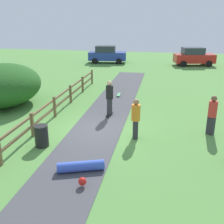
# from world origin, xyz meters

# --- Properties ---
(ground_plane) EXTENTS (60.00, 60.00, 0.00)m
(ground_plane) POSITION_xyz_m (0.00, 0.00, 0.00)
(ground_plane) COLOR #568E42
(asphalt_path) EXTENTS (2.40, 28.00, 0.02)m
(asphalt_path) POSITION_xyz_m (0.00, 0.00, 0.01)
(asphalt_path) COLOR #47474C
(asphalt_path) RESTS_ON ground_plane
(wooden_fence) EXTENTS (0.12, 18.12, 1.10)m
(wooden_fence) POSITION_xyz_m (-2.60, 0.00, 0.67)
(wooden_fence) COLOR brown
(wooden_fence) RESTS_ON ground_plane
(bush_large) EXTENTS (4.27, 5.13, 2.47)m
(bush_large) POSITION_xyz_m (-6.34, 2.63, 1.23)
(bush_large) COLOR #23561E
(bush_large) RESTS_ON ground_plane
(trash_bin) EXTENTS (0.56, 0.56, 0.90)m
(trash_bin) POSITION_xyz_m (-1.80, -2.12, 0.45)
(trash_bin) COLOR black
(trash_bin) RESTS_ON ground_plane
(skater_riding) EXTENTS (0.42, 0.82, 1.90)m
(skater_riding) POSITION_xyz_m (0.22, 1.97, 1.09)
(skater_riding) COLOR black
(skater_riding) RESTS_ON asphalt_path
(skater_fallen) EXTENTS (1.64, 1.44, 0.36)m
(skater_fallen) POSITION_xyz_m (0.37, -3.78, 0.20)
(skater_fallen) COLOR blue
(skater_fallen) RESTS_ON asphalt_path
(skateboard_loose) EXTENTS (0.25, 0.81, 0.08)m
(skateboard_loose) POSITION_xyz_m (0.06, 5.90, 0.09)
(skateboard_loose) COLOR #338C4C
(skateboard_loose) RESTS_ON asphalt_path
(bystander_red) EXTENTS (0.53, 0.53, 1.81)m
(bystander_red) POSITION_xyz_m (5.17, 0.45, 1.00)
(bystander_red) COLOR #2D2D33
(bystander_red) RESTS_ON ground_plane
(bystander_orange) EXTENTS (0.45, 0.45, 1.79)m
(bystander_orange) POSITION_xyz_m (1.89, -0.63, 0.99)
(bystander_orange) COLOR #2D2D33
(bystander_orange) RESTS_ON ground_plane
(parked_car_blue) EXTENTS (4.37, 2.38, 1.92)m
(parked_car_blue) POSITION_xyz_m (-3.53, 19.24, 0.96)
(parked_car_blue) COLOR #283D99
(parked_car_blue) RESTS_ON ground_plane
(parked_car_red) EXTENTS (4.46, 2.66, 1.92)m
(parked_car_red) POSITION_xyz_m (5.99, 19.24, 0.96)
(parked_car_red) COLOR red
(parked_car_red) RESTS_ON ground_plane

